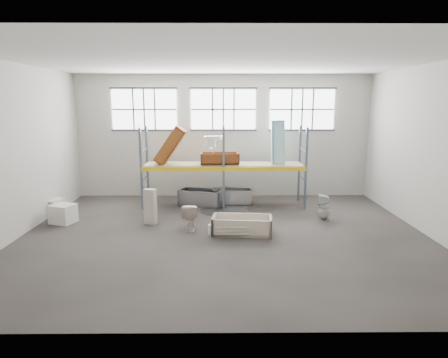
{
  "coord_description": "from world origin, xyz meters",
  "views": [
    {
      "loc": [
        -0.11,
        -10.97,
        3.86
      ],
      "look_at": [
        0.0,
        1.5,
        1.4
      ],
      "focal_mm": 31.02,
      "sensor_mm": 36.0,
      "label": 1
    }
  ],
  "objects_px": {
    "rust_tub_flat": "(220,158)",
    "bucket": "(213,230)",
    "carton_near": "(63,214)",
    "cistern_tall": "(150,206)",
    "toilet_white": "(324,207)",
    "blue_tub_upright": "(278,142)",
    "bathtub_beige": "(242,225)",
    "steel_tub_left": "(201,197)",
    "toilet_beige": "(190,216)",
    "steel_tub_right": "(233,196)"
  },
  "relations": [
    {
      "from": "steel_tub_left",
      "to": "steel_tub_right",
      "type": "relative_size",
      "value": 1.08
    },
    {
      "from": "cistern_tall",
      "to": "bucket",
      "type": "height_order",
      "value": "cistern_tall"
    },
    {
      "from": "bucket",
      "to": "carton_near",
      "type": "height_order",
      "value": "carton_near"
    },
    {
      "from": "toilet_white",
      "to": "carton_near",
      "type": "distance_m",
      "value": 8.64
    },
    {
      "from": "carton_near",
      "to": "cistern_tall",
      "type": "bearing_deg",
      "value": -2.14
    },
    {
      "from": "rust_tub_flat",
      "to": "blue_tub_upright",
      "type": "distance_m",
      "value": 2.29
    },
    {
      "from": "toilet_beige",
      "to": "rust_tub_flat",
      "type": "distance_m",
      "value": 3.3
    },
    {
      "from": "carton_near",
      "to": "rust_tub_flat",
      "type": "bearing_deg",
      "value": 23.03
    },
    {
      "from": "toilet_white",
      "to": "bucket",
      "type": "height_order",
      "value": "toilet_white"
    },
    {
      "from": "rust_tub_flat",
      "to": "carton_near",
      "type": "xyz_separation_m",
      "value": [
        -5.12,
        -2.17,
        -1.51
      ]
    },
    {
      "from": "cistern_tall",
      "to": "steel_tub_left",
      "type": "bearing_deg",
      "value": 73.85
    },
    {
      "from": "cistern_tall",
      "to": "blue_tub_upright",
      "type": "height_order",
      "value": "blue_tub_upright"
    },
    {
      "from": "toilet_beige",
      "to": "steel_tub_right",
      "type": "bearing_deg",
      "value": -114.58
    },
    {
      "from": "steel_tub_right",
      "to": "rust_tub_flat",
      "type": "distance_m",
      "value": 1.65
    },
    {
      "from": "steel_tub_left",
      "to": "blue_tub_upright",
      "type": "bearing_deg",
      "value": 4.72
    },
    {
      "from": "rust_tub_flat",
      "to": "bucket",
      "type": "height_order",
      "value": "rust_tub_flat"
    },
    {
      "from": "cistern_tall",
      "to": "rust_tub_flat",
      "type": "relative_size",
      "value": 0.8
    },
    {
      "from": "bathtub_beige",
      "to": "bucket",
      "type": "bearing_deg",
      "value": -167.26
    },
    {
      "from": "rust_tub_flat",
      "to": "blue_tub_upright",
      "type": "height_order",
      "value": "blue_tub_upright"
    },
    {
      "from": "toilet_white",
      "to": "bathtub_beige",
      "type": "bearing_deg",
      "value": -47.84
    },
    {
      "from": "cistern_tall",
      "to": "toilet_beige",
      "type": "bearing_deg",
      "value": -5.2
    },
    {
      "from": "toilet_white",
      "to": "carton_near",
      "type": "xyz_separation_m",
      "value": [
        -8.63,
        -0.31,
        -0.12
      ]
    },
    {
      "from": "carton_near",
      "to": "steel_tub_left",
      "type": "bearing_deg",
      "value": 26.46
    },
    {
      "from": "toilet_white",
      "to": "steel_tub_right",
      "type": "relative_size",
      "value": 0.57
    },
    {
      "from": "cistern_tall",
      "to": "toilet_white",
      "type": "distance_m",
      "value": 5.77
    },
    {
      "from": "toilet_white",
      "to": "rust_tub_flat",
      "type": "distance_m",
      "value": 4.21
    },
    {
      "from": "bathtub_beige",
      "to": "toilet_white",
      "type": "relative_size",
      "value": 2.06
    },
    {
      "from": "toilet_beige",
      "to": "toilet_white",
      "type": "xyz_separation_m",
      "value": [
        4.43,
        0.97,
        0.02
      ]
    },
    {
      "from": "bathtub_beige",
      "to": "carton_near",
      "type": "relative_size",
      "value": 2.48
    },
    {
      "from": "bucket",
      "to": "toilet_white",
      "type": "bearing_deg",
      "value": 22.16
    },
    {
      "from": "cistern_tall",
      "to": "blue_tub_upright",
      "type": "distance_m",
      "value": 5.43
    },
    {
      "from": "toilet_beige",
      "to": "blue_tub_upright",
      "type": "height_order",
      "value": "blue_tub_upright"
    },
    {
      "from": "bathtub_beige",
      "to": "blue_tub_upright",
      "type": "xyz_separation_m",
      "value": [
        1.53,
        3.54,
        2.13
      ]
    },
    {
      "from": "bathtub_beige",
      "to": "steel_tub_left",
      "type": "relative_size",
      "value": 1.08
    },
    {
      "from": "bathtub_beige",
      "to": "blue_tub_upright",
      "type": "bearing_deg",
      "value": 72.44
    },
    {
      "from": "toilet_white",
      "to": "blue_tub_upright",
      "type": "distance_m",
      "value": 3.18
    },
    {
      "from": "blue_tub_upright",
      "to": "bucket",
      "type": "relative_size",
      "value": 5.36
    },
    {
      "from": "steel_tub_right",
      "to": "steel_tub_left",
      "type": "bearing_deg",
      "value": -166.11
    },
    {
      "from": "bathtub_beige",
      "to": "toilet_white",
      "type": "bearing_deg",
      "value": 32.26
    },
    {
      "from": "steel_tub_left",
      "to": "steel_tub_right",
      "type": "height_order",
      "value": "steel_tub_left"
    },
    {
      "from": "cistern_tall",
      "to": "blue_tub_upright",
      "type": "relative_size",
      "value": 0.69
    },
    {
      "from": "bucket",
      "to": "carton_near",
      "type": "relative_size",
      "value": 0.43
    },
    {
      "from": "cistern_tall",
      "to": "bathtub_beige",
      "type": "bearing_deg",
      "value": -1.44
    },
    {
      "from": "toilet_beige",
      "to": "cistern_tall",
      "type": "xyz_separation_m",
      "value": [
        -1.33,
        0.55,
        0.17
      ]
    },
    {
      "from": "rust_tub_flat",
      "to": "bucket",
      "type": "bearing_deg",
      "value": -93.53
    },
    {
      "from": "bucket",
      "to": "bathtub_beige",
      "type": "bearing_deg",
      "value": 6.86
    },
    {
      "from": "steel_tub_left",
      "to": "rust_tub_flat",
      "type": "distance_m",
      "value": 1.68
    },
    {
      "from": "bucket",
      "to": "carton_near",
      "type": "xyz_separation_m",
      "value": [
        -4.91,
        1.21,
        0.15
      ]
    },
    {
      "from": "carton_near",
      "to": "bathtub_beige",
      "type": "bearing_deg",
      "value": -10.78
    },
    {
      "from": "blue_tub_upright",
      "to": "carton_near",
      "type": "relative_size",
      "value": 2.32
    }
  ]
}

